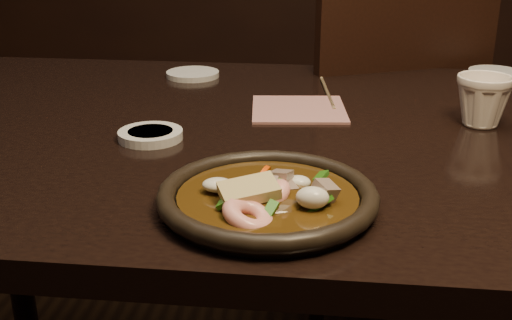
# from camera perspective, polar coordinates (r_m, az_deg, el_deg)

# --- Properties ---
(table) EXTENTS (1.60, 0.90, 0.75)m
(table) POSITION_cam_1_polar(r_m,az_deg,el_deg) (1.05, 3.55, -1.05)
(table) COLOR black
(table) RESTS_ON floor
(chair) EXTENTS (0.59, 0.59, 0.94)m
(chair) POSITION_cam_1_polar(r_m,az_deg,el_deg) (1.63, 10.26, 0.86)
(chair) COLOR black
(chair) RESTS_ON floor
(plate) EXTENTS (0.26, 0.26, 0.03)m
(plate) POSITION_cam_1_polar(r_m,az_deg,el_deg) (0.74, 1.03, -3.37)
(plate) COLOR black
(plate) RESTS_ON table
(stirfry) EXTENTS (0.16, 0.15, 0.06)m
(stirfry) POSITION_cam_1_polar(r_m,az_deg,el_deg) (0.74, 1.02, -3.26)
(stirfry) COLOR #362209
(stirfry) RESTS_ON plate
(soy_dish) EXTENTS (0.10, 0.10, 0.01)m
(soy_dish) POSITION_cam_1_polar(r_m,az_deg,el_deg) (0.98, -9.36, 2.21)
(soy_dish) COLOR silver
(soy_dish) RESTS_ON table
(saucer_left) EXTENTS (0.11, 0.11, 0.01)m
(saucer_left) POSITION_cam_1_polar(r_m,az_deg,el_deg) (1.36, -5.65, 7.60)
(saucer_left) COLOR silver
(saucer_left) RESTS_ON table
(saucer_right) EXTENTS (0.11, 0.11, 0.01)m
(saucer_right) POSITION_cam_1_polar(r_m,az_deg,el_deg) (1.45, 20.45, 7.27)
(saucer_right) COLOR silver
(saucer_right) RESTS_ON table
(tea_cup) EXTENTS (0.11, 0.11, 0.09)m
(tea_cup) POSITION_cam_1_polar(r_m,az_deg,el_deg) (1.09, 19.53, 5.12)
(tea_cup) COLOR white
(tea_cup) RESTS_ON table
(chopsticks) EXTENTS (0.03, 0.22, 0.01)m
(chopsticks) POSITION_cam_1_polar(r_m,az_deg,el_deg) (1.22, 6.37, 5.98)
(chopsticks) COLOR #A2865C
(chopsticks) RESTS_ON table
(napkin) EXTENTS (0.18, 0.18, 0.00)m
(napkin) POSITION_cam_1_polar(r_m,az_deg,el_deg) (1.12, 3.81, 4.53)
(napkin) COLOR #AD706A
(napkin) RESTS_ON table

